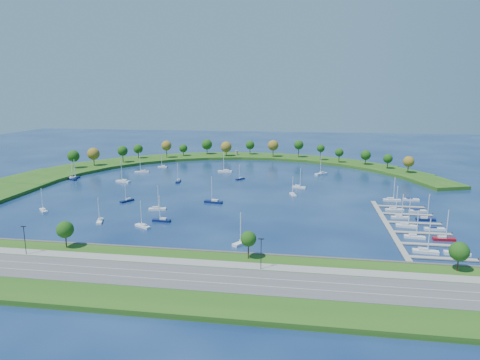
# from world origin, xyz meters

# --- Properties ---
(ground) EXTENTS (700.00, 700.00, 0.00)m
(ground) POSITION_xyz_m (0.00, 0.00, 0.00)
(ground) COLOR #081945
(ground) RESTS_ON ground
(south_shoreline) EXTENTS (420.00, 43.10, 11.60)m
(south_shoreline) POSITION_xyz_m (0.03, -122.88, 1.00)
(south_shoreline) COLOR #235216
(south_shoreline) RESTS_ON ground
(breakwater) EXTENTS (286.74, 247.64, 2.00)m
(breakwater) POSITION_xyz_m (-46.33, 48.72, 0.99)
(breakwater) COLOR #235216
(breakwater) RESTS_ON ground
(breakwater_trees) EXTENTS (238.68, 92.41, 14.18)m
(breakwater_trees) POSITION_xyz_m (-22.10, 87.74, 10.46)
(breakwater_trees) COLOR #382314
(breakwater_trees) RESTS_ON breakwater
(harbor_tower) EXTENTS (2.60, 2.60, 3.99)m
(harbor_tower) POSITION_xyz_m (-15.00, 115.63, 4.05)
(harbor_tower) COLOR gray
(harbor_tower) RESTS_ON breakwater
(dock_system) EXTENTS (24.28, 82.00, 1.60)m
(dock_system) POSITION_xyz_m (85.30, -61.00, 0.35)
(dock_system) COLOR gray
(dock_system) RESTS_ON ground
(moored_boat_0) EXTENTS (2.93, 8.82, 12.78)m
(moored_boat_0) POSITION_xyz_m (-104.05, 10.17, 0.93)
(moored_boat_0) COLOR #0B1645
(moored_boat_0) RESTS_ON ground
(moored_boat_1) EXTENTS (9.70, 4.27, 13.79)m
(moored_boat_1) POSITION_xyz_m (-2.64, -34.13, 0.96)
(moored_boat_1) COLOR #0B1645
(moored_boat_1) RESTS_ON ground
(moored_boat_2) EXTENTS (10.00, 5.55, 14.17)m
(moored_boat_2) POSITION_xyz_m (-69.02, 36.94, 0.98)
(moored_boat_2) COLOR silver
(moored_boat_2) RESTS_ON ground
(moored_boat_3) EXTENTS (8.03, 2.50, 11.70)m
(moored_boat_3) POSITION_xyz_m (-18.48, -67.89, 0.90)
(moored_boat_3) COLOR #0B1645
(moored_boat_3) RESTS_ON ground
(moored_boat_4) EXTENTS (4.63, 7.90, 11.21)m
(moored_boat_4) POSITION_xyz_m (-44.66, -73.14, 0.88)
(moored_boat_4) COLOR silver
(moored_boat_4) RESTS_ON ground
(moored_boat_5) EXTENTS (8.44, 4.13, 11.96)m
(moored_boat_5) POSITION_xyz_m (-26.60, -50.91, 0.90)
(moored_boat_5) COLOR silver
(moored_boat_5) RESTS_ON ground
(moored_boat_6) EXTENTS (6.58, 8.38, 12.42)m
(moored_boat_6) POSITION_xyz_m (20.32, -89.93, 0.92)
(moored_boat_6) COLOR silver
(moored_boat_6) RESTS_ON ground
(moored_boat_7) EXTENTS (4.17, 7.45, 10.56)m
(moored_boat_7) POSITION_xyz_m (36.86, -12.02, 0.87)
(moored_boat_7) COLOR silver
(moored_boat_7) RESTS_ON ground
(moored_boat_8) EXTENTS (3.61, 8.59, 12.25)m
(moored_boat_8) POSITION_xyz_m (-35.04, 11.30, 0.91)
(moored_boat_8) COLOR #0B1645
(moored_boat_8) RESTS_ON ground
(moored_boat_9) EXTENTS (9.68, 4.58, 13.73)m
(moored_boat_9) POSITION_xyz_m (-68.89, 5.68, 0.96)
(moored_boat_9) COLOR silver
(moored_boat_9) RESTS_ON ground
(moored_boat_10) EXTENTS (6.85, 2.16, 9.96)m
(moored_boat_10) POSITION_xyz_m (-61.76, 59.41, 0.85)
(moored_boat_10) COLOR silver
(moored_boat_10) RESTS_ON ground
(moored_boat_11) EXTENTS (5.67, 7.68, 11.22)m
(moored_boat_11) POSITION_xyz_m (-47.32, -38.19, 0.88)
(moored_boat_11) COLOR #0B1645
(moored_boat_11) RESTS_ON ground
(moored_boat_12) EXTENTS (8.30, 4.00, 11.76)m
(moored_boat_12) POSITION_xyz_m (39.84, 6.35, 0.90)
(moored_boat_12) COLOR silver
(moored_boat_12) RESTS_ON ground
(moored_boat_13) EXTENTS (9.94, 3.64, 14.29)m
(moored_boat_13) POSITION_xyz_m (-12.16, 47.58, 0.98)
(moored_boat_13) COLOR silver
(moored_boat_13) RESTS_ON ground
(moored_boat_14) EXTENTS (8.83, 8.66, 14.20)m
(moored_boat_14) POSITION_xyz_m (54.17, 49.33, 0.98)
(moored_boat_14) COLOR silver
(moored_boat_14) RESTS_ON ground
(moored_boat_15) EXTENTS (7.77, 5.63, 11.31)m
(moored_boat_15) POSITION_xyz_m (-23.63, -76.82, 0.89)
(moored_boat_15) COLOR silver
(moored_boat_15) RESTS_ON ground
(moored_boat_16) EXTENTS (8.43, 6.69, 12.53)m
(moored_boat_16) POSITION_xyz_m (-104.56, 7.89, 0.92)
(moored_boat_16) COLOR #0B1645
(moored_boat_16) RESTS_ON ground
(moored_boat_17) EXTENTS (6.86, 6.78, 11.08)m
(moored_boat_17) POSITION_xyz_m (-78.95, -61.45, 0.88)
(moored_boat_17) COLOR silver
(moored_boat_17) RESTS_ON ground
(moored_boat_18) EXTENTS (5.60, 6.21, 9.63)m
(moored_boat_18) POSITION_xyz_m (2.02, 25.00, 0.85)
(moored_boat_18) COLOR #0B1645
(moored_boat_18) RESTS_ON ground
(docked_boat_0) EXTENTS (8.90, 3.44, 12.74)m
(docked_boat_0) POSITION_xyz_m (85.51, -88.76, 0.93)
(docked_boat_0) COLOR silver
(docked_boat_0) RESTS_ON ground
(docked_boat_1) EXTENTS (8.72, 3.02, 1.75)m
(docked_boat_1) POSITION_xyz_m (95.98, -88.70, 0.64)
(docked_boat_1) COLOR silver
(docked_boat_1) RESTS_ON ground
(docked_boat_2) EXTENTS (7.99, 3.12, 11.43)m
(docked_boat_2) POSITION_xyz_m (85.53, -73.42, 0.89)
(docked_boat_2) COLOR silver
(docked_boat_2) RESTS_ON ground
(docked_boat_3) EXTENTS (8.34, 2.57, 12.17)m
(docked_boat_3) POSITION_xyz_m (96.02, -74.24, 0.91)
(docked_boat_3) COLOR maroon
(docked_boat_3) RESTS_ON ground
(docked_boat_4) EXTENTS (8.81, 3.70, 12.55)m
(docked_boat_4) POSITION_xyz_m (85.51, -59.74, 0.92)
(docked_boat_4) COLOR silver
(docked_boat_4) RESTS_ON ground
(docked_boat_5) EXTENTS (8.15, 2.73, 1.64)m
(docked_boat_5) POSITION_xyz_m (95.98, -62.17, 0.60)
(docked_boat_5) COLOR silver
(docked_boat_5) RESTS_ON ground
(docked_boat_6) EXTENTS (7.88, 2.83, 11.35)m
(docked_boat_6) POSITION_xyz_m (85.53, -47.47, 0.89)
(docked_boat_6) COLOR silver
(docked_boat_6) RESTS_ON ground
(docked_boat_7) EXTENTS (8.24, 2.51, 12.03)m
(docked_boat_7) POSITION_xyz_m (96.02, -48.80, 0.91)
(docked_boat_7) COLOR #0B1645
(docked_boat_7) RESTS_ON ground
(docked_boat_8) EXTENTS (8.61, 3.56, 12.28)m
(docked_boat_8) POSITION_xyz_m (85.52, -35.23, 0.91)
(docked_boat_8) COLOR silver
(docked_boat_8) RESTS_ON ground
(docked_boat_9) EXTENTS (8.07, 3.42, 1.59)m
(docked_boat_9) POSITION_xyz_m (95.99, -35.50, 0.59)
(docked_boat_9) COLOR silver
(docked_boat_9) RESTS_ON ground
(docked_boat_10) EXTENTS (8.79, 2.68, 12.84)m
(docked_boat_10) POSITION_xyz_m (87.91, -16.49, 0.93)
(docked_boat_10) COLOR silver
(docked_boat_10) RESTS_ON ground
(docked_boat_11) EXTENTS (8.23, 2.68, 1.66)m
(docked_boat_11) POSITION_xyz_m (97.88, -13.64, 0.61)
(docked_boat_11) COLOR silver
(docked_boat_11) RESTS_ON ground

